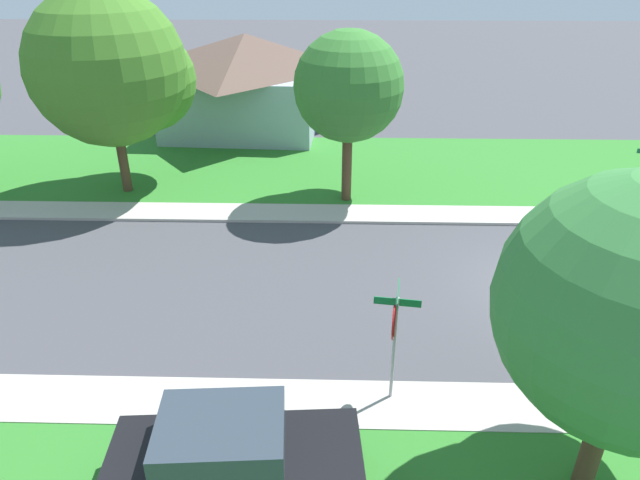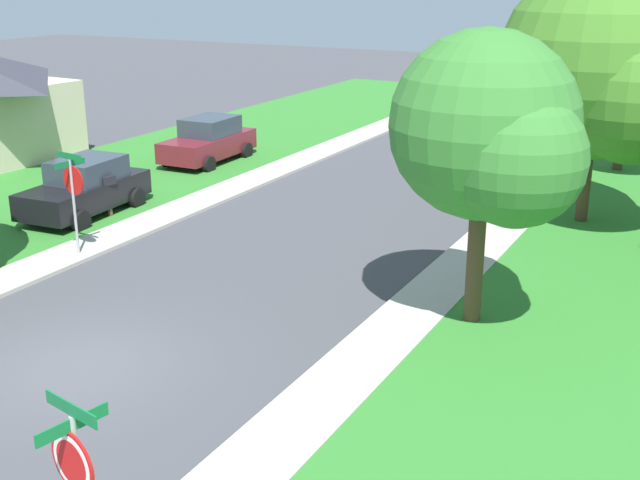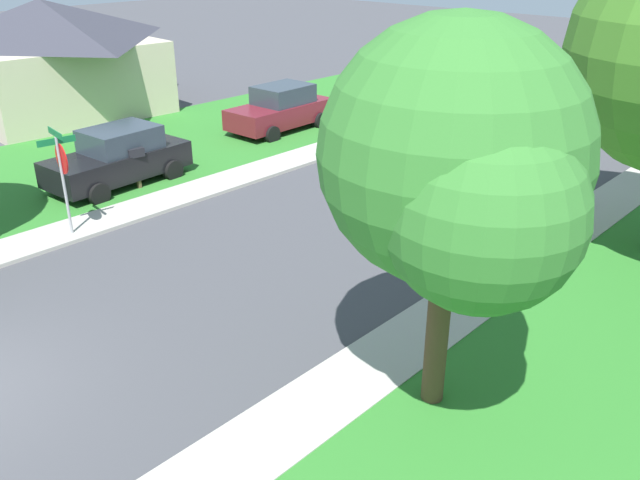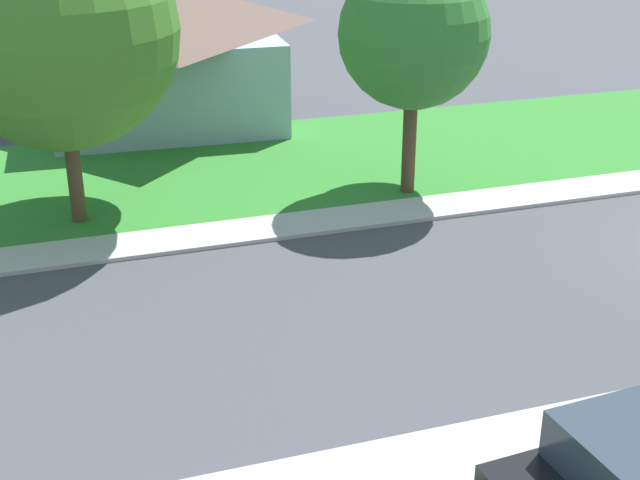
# 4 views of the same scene
# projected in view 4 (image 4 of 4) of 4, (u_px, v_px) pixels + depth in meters

# --- Properties ---
(sidewalk_east) EXTENTS (1.40, 56.00, 0.10)m
(sidewalk_east) POSITION_uv_depth(u_px,v_px,m) (170.00, 241.00, 20.70)
(sidewalk_east) COLOR #ADA89E
(sidewalk_east) RESTS_ON ground
(lawn_east) EXTENTS (8.00, 56.00, 0.08)m
(lawn_east) POSITION_uv_depth(u_px,v_px,m) (142.00, 177.00, 24.80)
(lawn_east) COLOR #2D7528
(lawn_east) RESTS_ON ground
(tree_across_left) EXTENTS (5.93, 5.52, 7.48)m
(tree_across_left) POSITION_uv_depth(u_px,v_px,m) (67.00, 34.00, 20.33)
(tree_across_left) COLOR #4C3823
(tree_across_left) RESTS_ON ground
(tree_sidewalk_far) EXTENTS (4.08, 3.80, 6.15)m
(tree_sidewalk_far) POSITION_uv_depth(u_px,v_px,m) (415.00, 36.00, 22.26)
(tree_sidewalk_far) COLOR #4C3823
(tree_sidewalk_far) RESTS_ON ground
(house_right_setback) EXTENTS (9.42, 8.28, 4.60)m
(house_right_setback) POSITION_uv_depth(u_px,v_px,m) (158.00, 46.00, 29.87)
(house_right_setback) COLOR #93A3B2
(house_right_setback) RESTS_ON ground
(mailbox) EXTENTS (0.31, 0.51, 1.31)m
(mailbox) POSITION_uv_depth(u_px,v_px,m) (607.00, 437.00, 12.17)
(mailbox) COLOR brown
(mailbox) RESTS_ON ground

